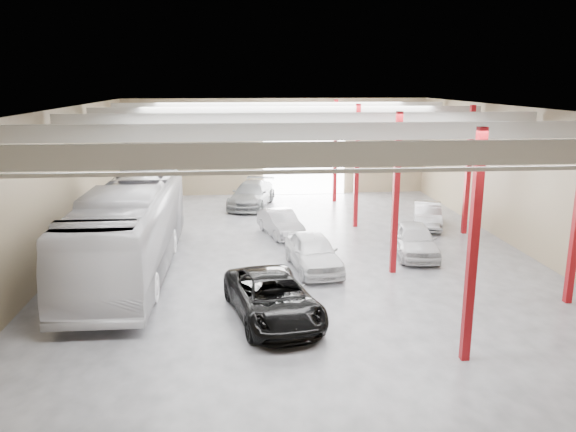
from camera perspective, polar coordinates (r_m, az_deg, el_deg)
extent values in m
cube|color=#4A4B50|center=(26.47, 1.41, -4.53)|extent=(22.00, 32.00, 0.01)
cube|color=#ABABA6|center=(25.19, 1.51, 10.79)|extent=(22.00, 32.00, 0.12)
cube|color=#7A654C|center=(41.36, -1.14, 7.03)|extent=(22.00, 0.12, 7.00)
cube|color=#7A654C|center=(10.58, 11.89, -13.33)|extent=(22.00, 0.12, 7.00)
cube|color=#7A654C|center=(26.67, -22.75, 2.31)|extent=(0.12, 32.00, 7.00)
cube|color=#7A654C|center=(29.00, 23.62, 3.06)|extent=(0.12, 32.00, 7.00)
cube|color=white|center=(41.53, 1.65, 5.66)|extent=(6.00, 0.20, 5.00)
cube|color=maroon|center=(17.10, 18.27, -3.18)|extent=(0.25, 0.25, 7.00)
cube|color=maroon|center=(24.42, 10.91, 2.17)|extent=(0.25, 0.25, 7.00)
cube|color=maroon|center=(32.06, 6.98, 5.01)|extent=(0.25, 0.25, 7.00)
cube|color=maroon|center=(38.87, 4.81, 6.56)|extent=(0.25, 0.25, 7.00)
cube|color=maroon|center=(31.90, 17.84, 4.41)|extent=(0.25, 0.25, 7.00)
cube|color=beige|center=(13.42, 7.55, 6.26)|extent=(21.60, 0.15, 0.60)
cube|color=beige|center=(13.48, 7.50, 4.58)|extent=(21.60, 0.10, 0.10)
cube|color=beige|center=(19.28, 3.61, 8.56)|extent=(21.60, 0.15, 0.60)
cube|color=beige|center=(19.32, 3.60, 7.38)|extent=(21.60, 0.10, 0.10)
cube|color=beige|center=(25.21, 1.50, 9.76)|extent=(21.60, 0.15, 0.60)
cube|color=beige|center=(25.24, 1.50, 8.86)|extent=(21.60, 0.10, 0.10)
cube|color=beige|center=(31.17, 0.19, 10.50)|extent=(21.60, 0.15, 0.60)
cube|color=beige|center=(31.19, 0.19, 9.77)|extent=(21.60, 0.10, 0.10)
cube|color=beige|center=(37.14, -0.71, 11.00)|extent=(21.60, 0.15, 0.60)
cube|color=beige|center=(37.16, -0.71, 10.39)|extent=(21.60, 0.10, 0.10)
imported|color=silver|center=(25.30, -15.76, -1.35)|extent=(3.32, 13.89, 3.86)
imported|color=black|center=(19.98, -1.56, -8.27)|extent=(3.74, 6.12, 1.59)
imported|color=silver|center=(25.06, 2.58, -3.64)|extent=(2.45, 4.95, 1.62)
imported|color=#9F9FA3|center=(30.52, -0.78, -0.71)|extent=(2.49, 4.42, 1.38)
imported|color=slate|center=(37.60, -3.71, 2.20)|extent=(3.76, 6.06, 1.64)
imported|color=#A0A0A4|center=(33.25, 13.97, 0.10)|extent=(2.63, 4.51, 1.41)
imported|color=silver|center=(27.71, 12.72, -2.35)|extent=(2.36, 4.76, 1.56)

